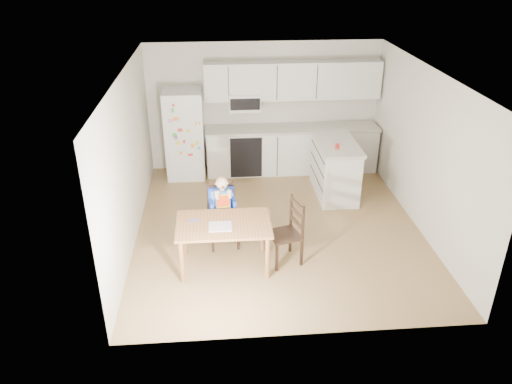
{
  "coord_description": "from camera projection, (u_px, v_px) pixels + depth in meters",
  "views": [
    {
      "loc": [
        -0.92,
        -6.93,
        4.14
      ],
      "look_at": [
        -0.39,
        -0.42,
        0.85
      ],
      "focal_mm": 35.0,
      "sensor_mm": 36.0,
      "label": 1
    }
  ],
  "objects": [
    {
      "name": "dining_table",
      "position": [
        224.0,
        229.0,
        6.86
      ],
      "size": [
        1.3,
        0.83,
        0.7
      ],
      "color": "brown",
      "rests_on": "ground"
    },
    {
      "name": "kitchen_island",
      "position": [
        335.0,
        168.0,
        8.95
      ],
      "size": [
        0.71,
        1.35,
        1.0
      ],
      "color": "silver",
      "rests_on": "ground"
    },
    {
      "name": "toddler_spoon",
      "position": [
        193.0,
        221.0,
        6.87
      ],
      "size": [
        0.12,
        0.06,
        0.02
      ],
      "primitive_type": "cylinder",
      "rotation": [
        0.0,
        1.57,
        0.35
      ],
      "color": "blue",
      "rests_on": "dining_table"
    },
    {
      "name": "napkin",
      "position": [
        220.0,
        226.0,
        6.73
      ],
      "size": [
        0.31,
        0.27,
        0.01
      ],
      "primitive_type": "cube",
      "color": "#B1B0B5",
      "rests_on": "dining_table"
    },
    {
      "name": "kitchen_run",
      "position": [
        290.0,
        128.0,
        9.74
      ],
      "size": [
        3.37,
        0.62,
        2.15
      ],
      "color": "silver",
      "rests_on": "ground"
    },
    {
      "name": "refrigerator",
      "position": [
        185.0,
        134.0,
        9.52
      ],
      "size": [
        0.72,
        0.7,
        1.7
      ],
      "primitive_type": "cube",
      "color": "silver",
      "rests_on": "ground"
    },
    {
      "name": "chair_side",
      "position": [
        290.0,
        228.0,
        7.03
      ],
      "size": [
        0.52,
        0.52,
        0.95
      ],
      "rotation": [
        0.0,
        0.0,
        -1.28
      ],
      "color": "black",
      "rests_on": "ground"
    },
    {
      "name": "red_cup",
      "position": [
        337.0,
        146.0,
        8.44
      ],
      "size": [
        0.07,
        0.07,
        0.09
      ],
      "primitive_type": "cylinder",
      "color": "red",
      "rests_on": "kitchen_island"
    },
    {
      "name": "chair_booster",
      "position": [
        222.0,
        203.0,
        7.38
      ],
      "size": [
        0.47,
        0.47,
        1.12
      ],
      "rotation": [
        0.0,
        0.0,
        0.13
      ],
      "color": "black",
      "rests_on": "ground"
    },
    {
      "name": "room",
      "position": [
        276.0,
        144.0,
        7.97
      ],
      "size": [
        4.52,
        5.01,
        2.51
      ],
      "color": "olive",
      "rests_on": "ground"
    }
  ]
}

